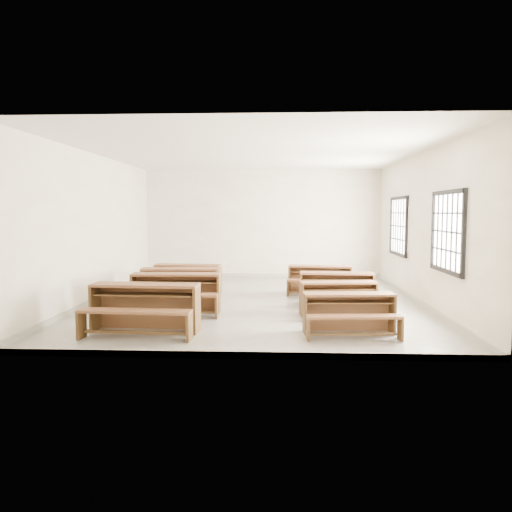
{
  "coord_description": "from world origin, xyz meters",
  "views": [
    {
      "loc": [
        0.5,
        -10.71,
        1.94
      ],
      "look_at": [
        0.0,
        0.0,
        1.0
      ],
      "focal_mm": 35.0,
      "sensor_mm": 36.0,
      "label": 1
    }
  ],
  "objects_px": {
    "desk_set_3": "(187,277)",
    "desk_set_2": "(179,282)",
    "desk_set_7": "(320,278)",
    "desk_set_6": "(337,286)",
    "desk_set_4": "(349,310)",
    "desk_set_5": "(339,296)",
    "desk_set_1": "(176,290)",
    "desk_set_0": "(144,304)"
  },
  "relations": [
    {
      "from": "desk_set_1",
      "to": "desk_set_2",
      "type": "relative_size",
      "value": 1.01
    },
    {
      "from": "desk_set_2",
      "to": "desk_set_5",
      "type": "distance_m",
      "value": 3.52
    },
    {
      "from": "desk_set_3",
      "to": "desk_set_7",
      "type": "xyz_separation_m",
      "value": [
        3.15,
        0.17,
        -0.02
      ]
    },
    {
      "from": "desk_set_5",
      "to": "desk_set_6",
      "type": "xyz_separation_m",
      "value": [
        0.09,
        1.1,
        0.03
      ]
    },
    {
      "from": "desk_set_2",
      "to": "desk_set_7",
      "type": "distance_m",
      "value": 3.36
    },
    {
      "from": "desk_set_5",
      "to": "desk_set_7",
      "type": "xyz_separation_m",
      "value": [
        -0.15,
        2.53,
        0.02
      ]
    },
    {
      "from": "desk_set_0",
      "to": "desk_set_2",
      "type": "bearing_deg",
      "value": 92.31
    },
    {
      "from": "desk_set_5",
      "to": "desk_set_3",
      "type": "bearing_deg",
      "value": 137.57
    },
    {
      "from": "desk_set_4",
      "to": "desk_set_5",
      "type": "bearing_deg",
      "value": 86.66
    },
    {
      "from": "desk_set_7",
      "to": "desk_set_3",
      "type": "bearing_deg",
      "value": -170.82
    },
    {
      "from": "desk_set_2",
      "to": "desk_set_1",
      "type": "bearing_deg",
      "value": -87.74
    },
    {
      "from": "desk_set_7",
      "to": "desk_set_0",
      "type": "bearing_deg",
      "value": -122.34
    },
    {
      "from": "desk_set_0",
      "to": "desk_set_4",
      "type": "xyz_separation_m",
      "value": [
        3.3,
        0.04,
        -0.08
      ]
    },
    {
      "from": "desk_set_2",
      "to": "desk_set_6",
      "type": "height_order",
      "value": "desk_set_2"
    },
    {
      "from": "desk_set_3",
      "to": "desk_set_2",
      "type": "bearing_deg",
      "value": -84.32
    },
    {
      "from": "desk_set_0",
      "to": "desk_set_7",
      "type": "relative_size",
      "value": 1.14
    },
    {
      "from": "desk_set_1",
      "to": "desk_set_6",
      "type": "xyz_separation_m",
      "value": [
        3.21,
        0.96,
        -0.05
      ]
    },
    {
      "from": "desk_set_0",
      "to": "desk_set_2",
      "type": "relative_size",
      "value": 1.04
    },
    {
      "from": "desk_set_7",
      "to": "desk_set_6",
      "type": "bearing_deg",
      "value": -74.35
    },
    {
      "from": "desk_set_0",
      "to": "desk_set_5",
      "type": "relative_size",
      "value": 1.18
    },
    {
      "from": "desk_set_3",
      "to": "desk_set_5",
      "type": "relative_size",
      "value": 1.07
    },
    {
      "from": "desk_set_4",
      "to": "desk_set_5",
      "type": "relative_size",
      "value": 0.99
    },
    {
      "from": "desk_set_2",
      "to": "desk_set_5",
      "type": "relative_size",
      "value": 1.13
    },
    {
      "from": "desk_set_0",
      "to": "desk_set_3",
      "type": "xyz_separation_m",
      "value": [
        -0.0,
        3.79,
        -0.05
      ]
    },
    {
      "from": "desk_set_4",
      "to": "desk_set_6",
      "type": "height_order",
      "value": "desk_set_6"
    },
    {
      "from": "desk_set_0",
      "to": "desk_set_4",
      "type": "height_order",
      "value": "desk_set_0"
    },
    {
      "from": "desk_set_3",
      "to": "desk_set_5",
      "type": "xyz_separation_m",
      "value": [
        3.3,
        -2.37,
        -0.03
      ]
    },
    {
      "from": "desk_set_2",
      "to": "desk_set_3",
      "type": "xyz_separation_m",
      "value": [
        -0.03,
        1.08,
        -0.02
      ]
    },
    {
      "from": "desk_set_6",
      "to": "desk_set_4",
      "type": "bearing_deg",
      "value": -89.32
    },
    {
      "from": "desk_set_5",
      "to": "desk_set_6",
      "type": "height_order",
      "value": "desk_set_6"
    },
    {
      "from": "desk_set_3",
      "to": "desk_set_4",
      "type": "bearing_deg",
      "value": -44.4
    },
    {
      "from": "desk_set_4",
      "to": "desk_set_2",
      "type": "bearing_deg",
      "value": 137.34
    },
    {
      "from": "desk_set_3",
      "to": "desk_set_6",
      "type": "distance_m",
      "value": 3.62
    },
    {
      "from": "desk_set_2",
      "to": "desk_set_7",
      "type": "xyz_separation_m",
      "value": [
        3.12,
        1.24,
        -0.04
      ]
    },
    {
      "from": "desk_set_2",
      "to": "desk_set_3",
      "type": "bearing_deg",
      "value": 85.86
    },
    {
      "from": "desk_set_4",
      "to": "desk_set_6",
      "type": "bearing_deg",
      "value": 84.57
    },
    {
      "from": "desk_set_3",
      "to": "desk_set_7",
      "type": "height_order",
      "value": "desk_set_3"
    },
    {
      "from": "desk_set_1",
      "to": "desk_set_2",
      "type": "bearing_deg",
      "value": 95.3
    },
    {
      "from": "desk_set_3",
      "to": "desk_set_6",
      "type": "bearing_deg",
      "value": -16.29
    },
    {
      "from": "desk_set_1",
      "to": "desk_set_7",
      "type": "height_order",
      "value": "desk_set_1"
    },
    {
      "from": "desk_set_1",
      "to": "desk_set_4",
      "type": "distance_m",
      "value": 3.47
    },
    {
      "from": "desk_set_1",
      "to": "desk_set_3",
      "type": "xyz_separation_m",
      "value": [
        -0.18,
        2.23,
        -0.04
      ]
    }
  ]
}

